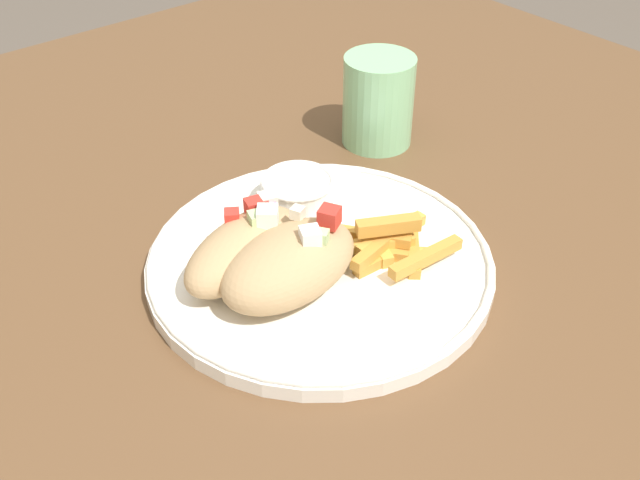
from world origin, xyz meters
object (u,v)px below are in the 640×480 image
Objects in this scene: pita_sandwich_far at (242,246)px; pita_sandwich_near at (290,264)px; sauce_ramekin at (300,190)px; water_glass at (378,105)px; plate at (320,261)px; fries_pile at (389,244)px.

pita_sandwich_near is at bearing -88.62° from pita_sandwich_far.
pita_sandwich_near is 0.12m from sauce_ramekin.
pita_sandwich_far is 0.28m from water_glass.
water_glass is (0.26, 0.10, 0.01)m from pita_sandwich_far.
plate is 0.06m from pita_sandwich_near.
fries_pile is 1.40× the size of sauce_ramekin.
sauce_ramekin is (0.10, 0.04, -0.01)m from pita_sandwich_far.
pita_sandwich_near reaches higher than fries_pile.
sauce_ramekin is at bearing 96.37° from fries_pile.
fries_pile reaches higher than plate.
plate is at bearing 12.66° from pita_sandwich_near.
sauce_ramekin is (-0.01, 0.11, 0.01)m from fries_pile.
sauce_ramekin is 0.17m from water_glass.
fries_pile is 0.11m from sauce_ramekin.
water_glass is at bearing 20.73° from sauce_ramekin.
fries_pile is (0.05, -0.04, 0.02)m from plate.
pita_sandwich_near is 1.41× the size of fries_pile.
plate is 0.24m from water_glass.
pita_sandwich_far is (-0.06, 0.03, 0.03)m from plate.
pita_sandwich_near is 1.98× the size of sauce_ramekin.
plate is 4.34× the size of sauce_ramekin.
pita_sandwich_far is 0.13m from fries_pile.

